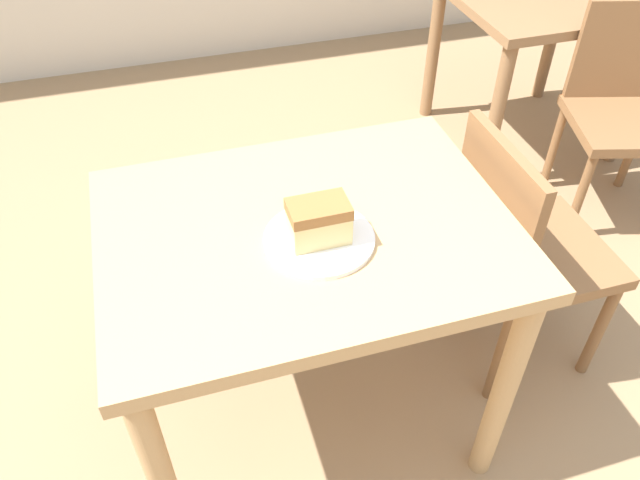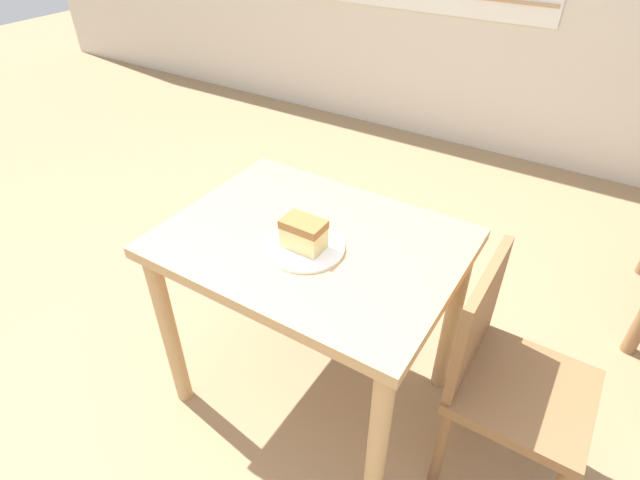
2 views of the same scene
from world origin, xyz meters
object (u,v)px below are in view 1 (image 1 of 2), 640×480
plate (319,239)px  cake_slice (319,221)px  chair_far_corner (622,107)px  dining_table_far (539,22)px  dining_table_near (307,265)px  chair_near_window (521,247)px

plate → cake_slice: size_ratio=1.89×
chair_far_corner → cake_slice: size_ratio=6.33×
dining_table_far → plate: size_ratio=3.08×
chair_far_corner → dining_table_far: bearing=111.1°
chair_far_corner → cake_slice: 1.67m
dining_table_far → chair_far_corner: 0.58m
dining_table_far → dining_table_near: bearing=-138.7°
dining_table_far → plate: 1.91m
chair_near_window → chair_far_corner: same height
cake_slice → dining_table_near: bearing=100.5°
chair_far_corner → cake_slice: cake_slice is taller
dining_table_far → cake_slice: (-1.40, -1.30, 0.25)m
dining_table_far → chair_far_corner: bearing=-84.6°
dining_table_far → chair_far_corner: chair_far_corner is taller
chair_near_window → cake_slice: cake_slice is taller
chair_far_corner → dining_table_near: bearing=-139.7°
chair_near_window → cake_slice: (-0.66, -0.13, 0.37)m
dining_table_far → chair_far_corner: (0.05, -0.57, -0.12)m
chair_near_window → plate: bearing=101.1°
chair_near_window → plate: (-0.66, -0.13, 0.32)m
chair_near_window → chair_far_corner: size_ratio=1.00×
chair_near_window → chair_far_corner: 0.99m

